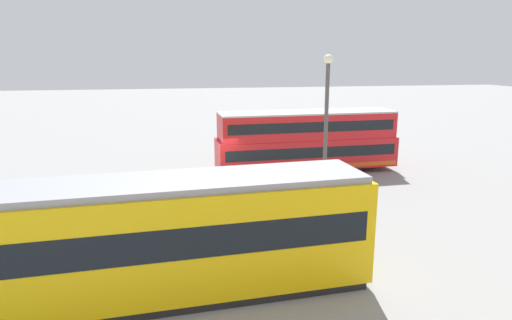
# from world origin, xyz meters

# --- Properties ---
(ground_plane) EXTENTS (160.00, 160.00, 0.00)m
(ground_plane) POSITION_xyz_m (0.00, 0.00, 0.00)
(ground_plane) COLOR gray
(double_decker_bus) EXTENTS (11.16, 2.99, 3.75)m
(double_decker_bus) POSITION_xyz_m (-5.73, -2.04, 1.93)
(double_decker_bus) COLOR red
(double_decker_bus) RESTS_ON ground
(tram_yellow) EXTENTS (15.39, 3.47, 3.57)m
(tram_yellow) POSITION_xyz_m (4.23, 11.36, 1.85)
(tram_yellow) COLOR #E5B70C
(tram_yellow) RESTS_ON ground
(pedestrian_near_railing) EXTENTS (0.32, 0.36, 1.57)m
(pedestrian_near_railing) POSITION_xyz_m (5.23, 3.21, 0.90)
(pedestrian_near_railing) COLOR #4C3F2D
(pedestrian_near_railing) RESTS_ON ground
(pedestrian_crossing) EXTENTS (0.45, 0.45, 1.59)m
(pedestrian_crossing) POSITION_xyz_m (-1.34, 8.12, 0.91)
(pedestrian_crossing) COLOR #33384C
(pedestrian_crossing) RESTS_ON ground
(pedestrian_railing) EXTENTS (9.47, 0.83, 1.08)m
(pedestrian_railing) POSITION_xyz_m (4.99, 5.98, 0.75)
(pedestrian_railing) COLOR gray
(pedestrian_railing) RESTS_ON ground
(info_sign) EXTENTS (1.13, 0.27, 2.50)m
(info_sign) POSITION_xyz_m (8.13, 6.40, 1.74)
(info_sign) COLOR slate
(info_sign) RESTS_ON ground
(street_lamp) EXTENTS (0.36, 0.36, 7.06)m
(street_lamp) POSITION_xyz_m (-3.66, 7.04, 4.11)
(street_lamp) COLOR #4C4C51
(street_lamp) RESTS_ON ground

